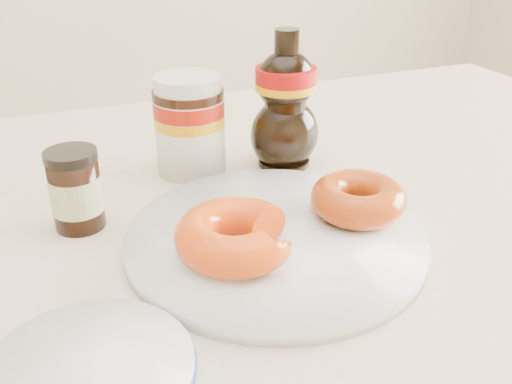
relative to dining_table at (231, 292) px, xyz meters
name	(u,v)px	position (x,y,z in m)	size (l,w,h in m)	color
dining_table	(231,292)	(0.00, 0.00, 0.00)	(1.40, 0.90, 0.75)	beige
plate	(275,238)	(0.03, -0.05, 0.09)	(0.29, 0.29, 0.01)	white
donut_bitten	(235,236)	(-0.02, -0.07, 0.12)	(0.11, 0.11, 0.04)	#D6440C
donut_whole	(358,199)	(0.12, -0.05, 0.12)	(0.10, 0.10, 0.03)	#A2370A
nutella_jar	(190,121)	(0.00, 0.15, 0.15)	(0.09, 0.09, 0.12)	white
syrup_bottle	(285,100)	(0.12, 0.13, 0.17)	(0.09, 0.07, 0.17)	black
dark_jar	(76,190)	(-0.14, 0.06, 0.12)	(0.05, 0.05, 0.08)	black
blue_rim_saucer	(88,373)	(-0.16, -0.16, 0.09)	(0.15, 0.15, 0.02)	white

